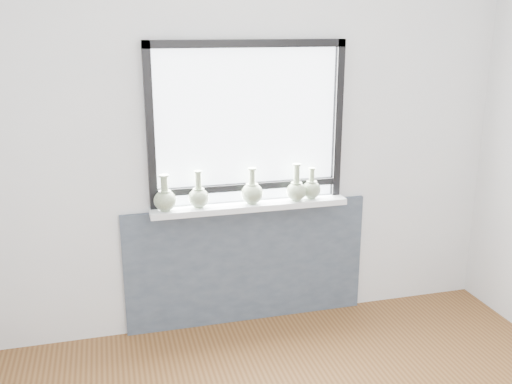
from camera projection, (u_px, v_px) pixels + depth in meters
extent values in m
cube|color=silver|center=(246.00, 141.00, 3.77)|extent=(3.60, 0.02, 2.60)
cube|color=#485465|center=(248.00, 264.00, 3.98)|extent=(1.70, 0.03, 0.86)
cube|color=white|center=(250.00, 206.00, 3.79)|extent=(1.32, 0.18, 0.04)
cube|color=black|center=(150.00, 128.00, 3.53)|extent=(0.05, 0.06, 1.05)
cube|color=black|center=(337.00, 119.00, 3.84)|extent=(0.05, 0.06, 1.05)
cube|color=black|center=(247.00, 44.00, 3.55)|extent=(1.30, 0.06, 0.05)
cube|color=black|center=(248.00, 186.00, 3.81)|extent=(1.20, 0.05, 0.04)
cube|color=white|center=(247.00, 126.00, 3.72)|extent=(1.20, 0.01, 1.00)
cylinder|color=gray|center=(166.00, 210.00, 3.63)|extent=(0.06, 0.06, 0.01)
ellipsoid|color=gray|center=(165.00, 200.00, 3.61)|extent=(0.14, 0.14, 0.13)
cone|color=gray|center=(165.00, 193.00, 3.60)|extent=(0.08, 0.08, 0.03)
cylinder|color=gray|center=(164.00, 185.00, 3.58)|extent=(0.05, 0.05, 0.11)
cylinder|color=gray|center=(164.00, 176.00, 3.57)|extent=(0.07, 0.07, 0.01)
cylinder|color=gray|center=(199.00, 206.00, 3.70)|extent=(0.06, 0.06, 0.01)
ellipsoid|color=gray|center=(199.00, 198.00, 3.68)|extent=(0.14, 0.14, 0.13)
cone|color=gray|center=(198.00, 191.00, 3.67)|extent=(0.08, 0.08, 0.03)
cylinder|color=gray|center=(198.00, 182.00, 3.65)|extent=(0.04, 0.04, 0.13)
cylinder|color=gray|center=(198.00, 172.00, 3.63)|extent=(0.05, 0.05, 0.01)
cylinder|color=gray|center=(252.00, 203.00, 3.78)|extent=(0.07, 0.07, 0.01)
ellipsoid|color=gray|center=(252.00, 193.00, 3.76)|extent=(0.15, 0.15, 0.14)
cone|color=gray|center=(252.00, 186.00, 3.74)|extent=(0.08, 0.08, 0.03)
cylinder|color=gray|center=(252.00, 178.00, 3.73)|extent=(0.04, 0.04, 0.11)
cylinder|color=gray|center=(252.00, 169.00, 3.71)|extent=(0.06, 0.06, 0.01)
cylinder|color=gray|center=(296.00, 200.00, 3.84)|extent=(0.06, 0.06, 0.01)
ellipsoid|color=gray|center=(296.00, 191.00, 3.82)|extent=(0.14, 0.14, 0.12)
cone|color=gray|center=(296.00, 185.00, 3.81)|extent=(0.07, 0.07, 0.03)
cylinder|color=gray|center=(297.00, 175.00, 3.79)|extent=(0.04, 0.04, 0.14)
cylinder|color=gray|center=(297.00, 165.00, 3.77)|extent=(0.06, 0.06, 0.01)
cylinder|color=gray|center=(311.00, 197.00, 3.89)|extent=(0.06, 0.06, 0.01)
ellipsoid|color=gray|center=(311.00, 190.00, 3.87)|extent=(0.13, 0.13, 0.12)
cone|color=gray|center=(312.00, 183.00, 3.86)|extent=(0.07, 0.07, 0.03)
cylinder|color=gray|center=(312.00, 177.00, 3.85)|extent=(0.04, 0.04, 0.10)
cylinder|color=gray|center=(312.00, 169.00, 3.83)|extent=(0.05, 0.05, 0.01)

